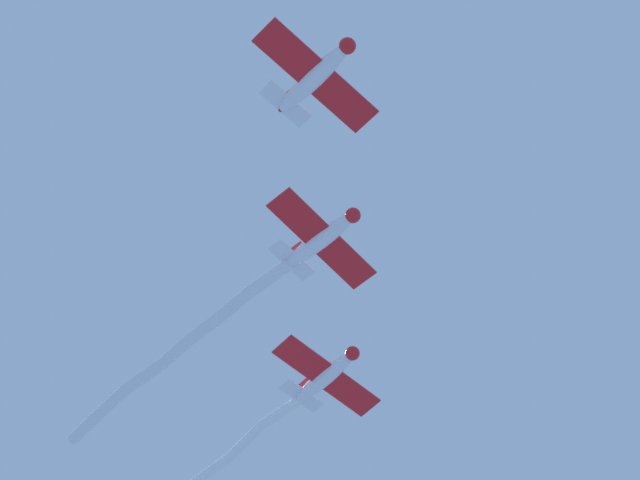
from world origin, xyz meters
TOP-DOWN VIEW (x-y plane):
  - airplane_lead at (-1.21, -4.96)m, footprint 7.69×5.90m
  - airplane_left_wing at (3.54, 4.00)m, footprint 7.62×5.89m
  - smoke_trail_left_wing at (-0.76, 16.34)m, footprint 7.17×20.54m
  - airplane_right_wing at (8.28, 12.95)m, footprint 7.71×5.89m

SIDE VIEW (x-z plane):
  - airplane_lead at x=-1.21m, z-range 59.15..61.06m
  - airplane_left_wing at x=3.54m, z-range 59.40..61.31m
  - airplane_right_wing at x=8.28m, z-range 59.65..61.56m
  - smoke_trail_left_wing at x=-0.76m, z-range 59.87..62.84m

